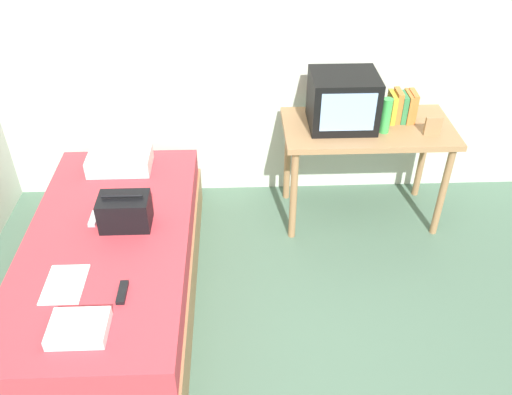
{
  "coord_description": "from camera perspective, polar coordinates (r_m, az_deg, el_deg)",
  "views": [
    {
      "loc": [
        -0.19,
        -1.65,
        2.54
      ],
      "look_at": [
        -0.09,
        0.99,
        0.6
      ],
      "focal_mm": 37.71,
      "sensor_mm": 36.0,
      "label": 1
    }
  ],
  "objects": [
    {
      "name": "remote_dark",
      "position": [
        2.92,
        -13.99,
        -9.74
      ],
      "size": [
        0.04,
        0.16,
        0.02
      ],
      "primitive_type": "cube",
      "color": "black",
      "rests_on": "bed"
    },
    {
      "name": "magazine",
      "position": [
        3.06,
        -19.62,
        -8.66
      ],
      "size": [
        0.21,
        0.29,
        0.01
      ],
      "primitive_type": "cube",
      "color": "white",
      "rests_on": "bed"
    },
    {
      "name": "bed",
      "position": [
        3.46,
        -14.98,
        -7.03
      ],
      "size": [
        1.0,
        2.0,
        0.47
      ],
      "color": "#9E754C",
      "rests_on": "ground"
    },
    {
      "name": "folded_towel",
      "position": [
        2.79,
        -18.29,
        -13.02
      ],
      "size": [
        0.28,
        0.22,
        0.06
      ],
      "primitive_type": "cube",
      "color": "white",
      "rests_on": "bed"
    },
    {
      "name": "remote_silver",
      "position": [
        3.44,
        -16.83,
        -2.15
      ],
      "size": [
        0.04,
        0.14,
        0.02
      ],
      "primitive_type": "cube",
      "color": "#B7B7BC",
      "rests_on": "bed"
    },
    {
      "name": "pillow",
      "position": [
        3.86,
        -14.23,
        3.81
      ],
      "size": [
        0.43,
        0.28,
        0.12
      ],
      "primitive_type": "cube",
      "color": "silver",
      "rests_on": "bed"
    },
    {
      "name": "book_row",
      "position": [
        3.86,
        15.21,
        9.3
      ],
      "size": [
        0.17,
        0.17,
        0.22
      ],
      "color": "gold",
      "rests_on": "desk"
    },
    {
      "name": "water_bottle",
      "position": [
        3.67,
        13.6,
        8.44
      ],
      "size": [
        0.07,
        0.07,
        0.24
      ],
      "primitive_type": "cylinder",
      "color": "green",
      "rests_on": "desk"
    },
    {
      "name": "handbag",
      "position": [
        3.3,
        -13.73,
        -1.45
      ],
      "size": [
        0.3,
        0.2,
        0.23
      ],
      "color": "black",
      "rests_on": "bed"
    },
    {
      "name": "wall_back",
      "position": [
        3.86,
        0.86,
        17.56
      ],
      "size": [
        5.2,
        0.1,
        2.6
      ],
      "primitive_type": "cube",
      "color": "silver",
      "rests_on": "ground"
    },
    {
      "name": "tv",
      "position": [
        3.68,
        9.2,
        10.12
      ],
      "size": [
        0.44,
        0.39,
        0.36
      ],
      "color": "black",
      "rests_on": "desk"
    },
    {
      "name": "picture_frame",
      "position": [
        3.75,
        18.27,
        7.19
      ],
      "size": [
        0.11,
        0.02,
        0.13
      ],
      "primitive_type": "cube",
      "color": "#9E754C",
      "rests_on": "desk"
    },
    {
      "name": "desk",
      "position": [
        3.83,
        11.66,
        6.18
      ],
      "size": [
        1.16,
        0.6,
        0.76
      ],
      "color": "#9E754C",
      "rests_on": "ground"
    }
  ]
}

